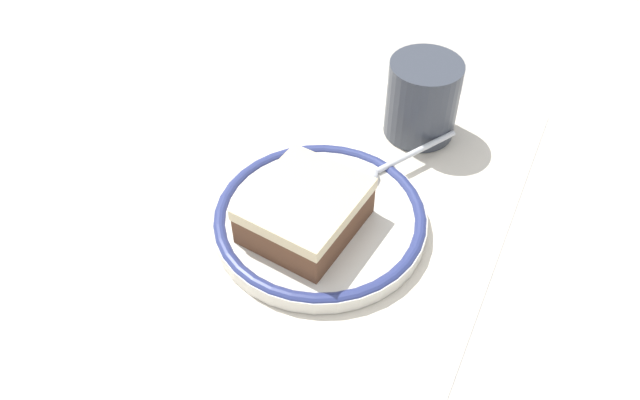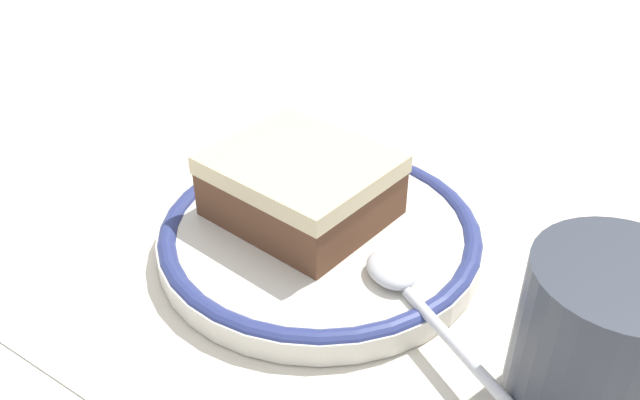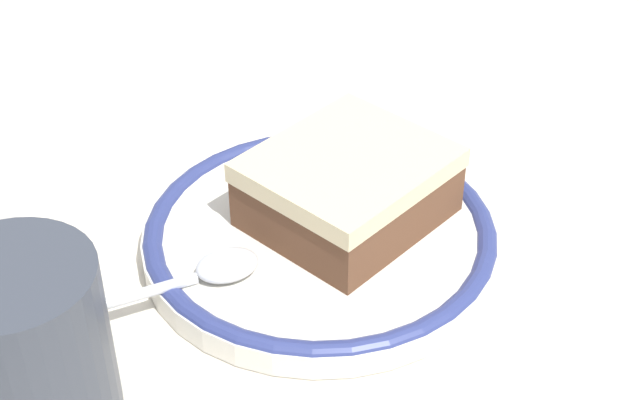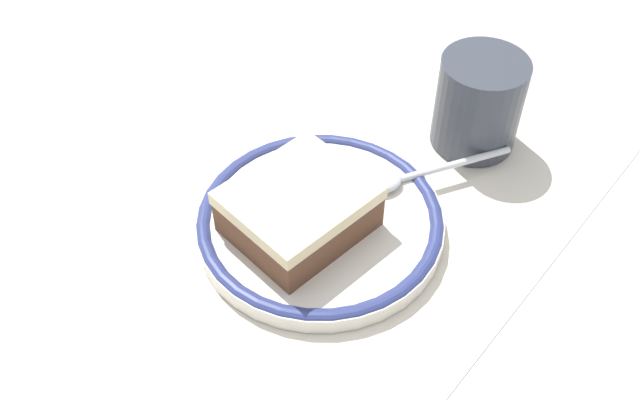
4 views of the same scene
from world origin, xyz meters
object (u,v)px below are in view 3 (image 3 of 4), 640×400
plate (320,236)px  cup (28,355)px  spoon (192,276)px  cake_slice (345,189)px

plate → cup: size_ratio=2.33×
plate → spoon: (-0.07, 0.03, 0.01)m
spoon → cup: cup is taller
spoon → cake_slice: bearing=-20.0°
plate → cup: cup is taller
cake_slice → spoon: bearing=160.0°
cake_slice → cup: size_ratio=1.30×
plate → cake_slice: 0.03m
spoon → plate: bearing=-19.6°
plate → cake_slice: bearing=-21.9°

